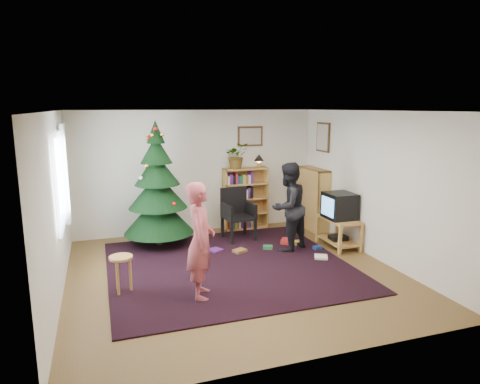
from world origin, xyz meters
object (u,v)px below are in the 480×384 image
object	(u,v)px
picture_back	(250,136)
potted_plant	(236,156)
bookshelf_right	(313,198)
person_standing	(201,241)
table_lamp	(259,158)
christmas_tree	(158,195)
picture_right	(323,137)
bookshelf_back	(245,198)
crt_tv	(339,206)
stool	(121,265)
armchair	(237,211)
tv_stand	(338,230)
person_by_chair	(288,207)

from	to	relation	value
picture_back	potted_plant	size ratio (longest dim) A/B	1.02
picture_back	bookshelf_right	bearing A→B (deg)	-27.76
person_standing	table_lamp	size ratio (longest dim) A/B	5.66
christmas_tree	person_standing	xyz separation A→B (m)	(0.23, -2.42, -0.17)
picture_right	bookshelf_back	distance (m)	2.04
picture_back	potted_plant	world-z (taller)	picture_back
crt_tv	person_standing	bearing A→B (deg)	-156.34
picture_back	christmas_tree	world-z (taller)	christmas_tree
stool	person_standing	xyz separation A→B (m)	(1.02, -0.46, 0.38)
picture_back	crt_tv	xyz separation A→B (m)	(1.07, -1.88, -1.16)
bookshelf_right	bookshelf_back	bearing A→B (deg)	69.84
picture_back	picture_right	size ratio (longest dim) A/B	0.92
person_standing	bookshelf_right	bearing A→B (deg)	-36.52
bookshelf_right	armchair	xyz separation A→B (m)	(-1.74, -0.14, -0.12)
person_standing	christmas_tree	bearing A→B (deg)	19.16
armchair	potted_plant	xyz separation A→B (m)	(0.20, 0.63, 1.03)
person_standing	table_lamp	xyz separation A→B (m)	(1.99, 3.01, 0.69)
tv_stand	bookshelf_back	bearing A→B (deg)	124.99
christmas_tree	tv_stand	xyz separation A→B (m)	(3.14, -1.15, -0.65)
picture_right	christmas_tree	distance (m)	3.53
picture_back	person_standing	bearing A→B (deg)	-120.23
bookshelf_back	stool	size ratio (longest dim) A/B	2.42
tv_stand	crt_tv	distance (m)	0.46
tv_stand	table_lamp	size ratio (longest dim) A/B	3.10
picture_right	tv_stand	bearing A→B (deg)	-102.50
picture_right	stool	world-z (taller)	picture_right
stool	table_lamp	bearing A→B (deg)	40.26
person_by_chair	potted_plant	bearing A→B (deg)	-101.55
picture_right	person_standing	world-z (taller)	picture_right
crt_tv	bookshelf_right	bearing A→B (deg)	84.39
potted_plant	bookshelf_right	bearing A→B (deg)	-17.71
table_lamp	picture_back	bearing A→B (deg)	138.31
bookshelf_back	potted_plant	xyz separation A→B (m)	(-0.20, 0.00, 0.90)
bookshelf_back	person_by_chair	distance (m)	1.63
picture_right	potted_plant	xyz separation A→B (m)	(-1.67, 0.59, -0.38)
picture_back	tv_stand	bearing A→B (deg)	-60.30
picture_back	crt_tv	distance (m)	2.45
bookshelf_back	person_standing	bearing A→B (deg)	-119.23
bookshelf_right	person_standing	distance (m)	3.94
bookshelf_right	tv_stand	bearing A→B (deg)	174.51
picture_right	crt_tv	xyz separation A→B (m)	(-0.26, -1.15, -1.16)
picture_back	person_by_chair	bearing A→B (deg)	-86.79
tv_stand	armchair	world-z (taller)	armchair
picture_back	christmas_tree	distance (m)	2.40
bookshelf_back	bookshelf_right	bearing A→B (deg)	-20.16
picture_back	picture_right	world-z (taller)	picture_right
armchair	picture_back	bearing A→B (deg)	49.20
tv_stand	armchair	xyz separation A→B (m)	(-1.62, 1.11, 0.22)
crt_tv	person_by_chair	size ratio (longest dim) A/B	0.34
stool	tv_stand	bearing A→B (deg)	11.61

